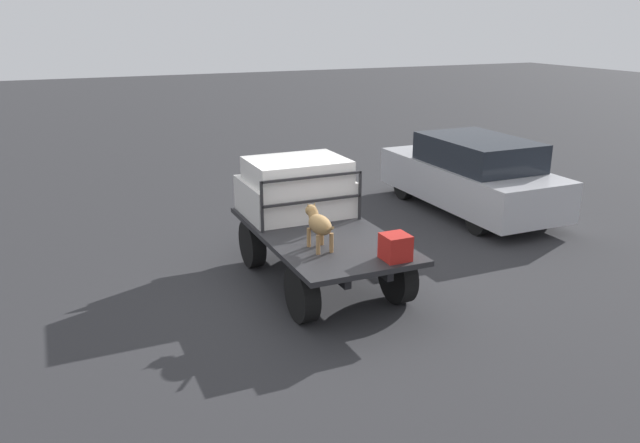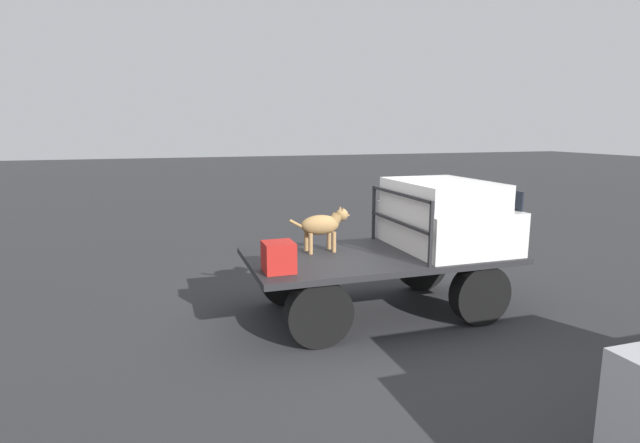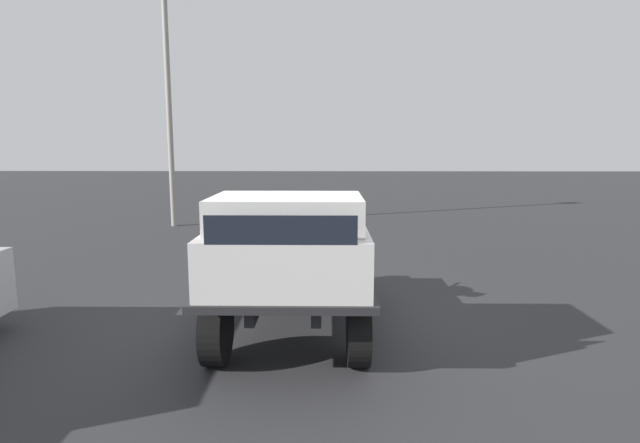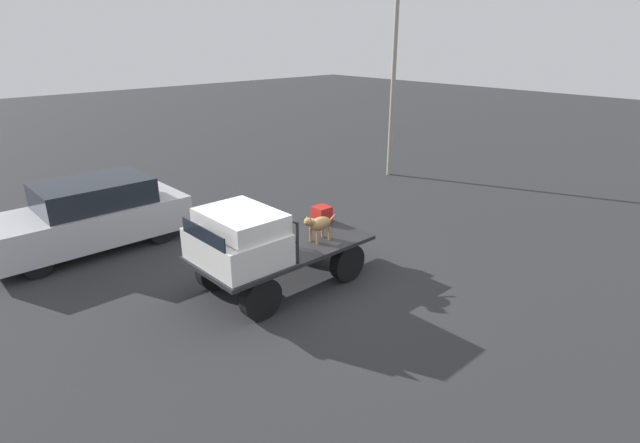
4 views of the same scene
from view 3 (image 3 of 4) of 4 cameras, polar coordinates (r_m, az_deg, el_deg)
ground_plane at (r=6.76m, az=-2.97°, el=-11.94°), size 80.00×80.00×0.00m
flatbed_truck at (r=6.57m, az=-3.01°, el=-6.93°), size 3.63×1.87×0.87m
truck_cab at (r=5.39m, az=-3.79°, el=-2.53°), size 1.40×1.75×0.97m
truck_headboard at (r=6.10m, az=-3.25°, el=-0.36°), size 0.04×1.75×0.83m
dog at (r=7.10m, az=-0.01°, el=-0.45°), size 0.89×0.28×0.63m
cargo_crate at (r=8.00m, az=-5.65°, el=-0.87°), size 0.36×0.36×0.36m
light_pole_near at (r=15.67m, az=-17.27°, el=20.52°), size 0.52×0.52×8.40m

